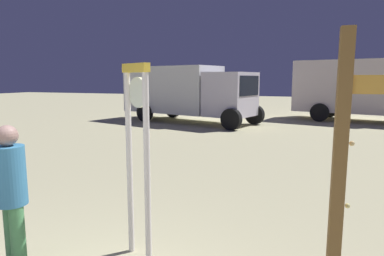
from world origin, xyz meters
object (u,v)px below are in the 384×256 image
object	(u,v)px
standing_clock	(138,145)
arrow_sign	(378,148)
box_truck_near	(185,91)
box_truck_far	(358,88)
person_near_clock	(12,193)

from	to	relation	value
standing_clock	arrow_sign	size ratio (longest dim) A/B	0.91
box_truck_near	box_truck_far	xyz separation A→B (m)	(7.98, 3.07, 0.13)
box_truck_near	box_truck_far	size ratio (longest dim) A/B	1.06
standing_clock	box_truck_near	size ratio (longest dim) A/B	0.32
box_truck_far	standing_clock	bearing A→B (deg)	-104.69
person_near_clock	box_truck_near	world-z (taller)	box_truck_near
person_near_clock	box_truck_near	size ratio (longest dim) A/B	0.23
standing_clock	box_truck_far	world-z (taller)	box_truck_far
arrow_sign	box_truck_far	size ratio (longest dim) A/B	0.37
person_near_clock	box_truck_far	xyz separation A→B (m)	(5.06, 15.95, 0.73)
person_near_clock	box_truck_far	size ratio (longest dim) A/B	0.24
arrow_sign	standing_clock	bearing A→B (deg)	166.95
box_truck_near	box_truck_far	world-z (taller)	box_truck_far
standing_clock	arrow_sign	distance (m)	2.41
standing_clock	box_truck_near	world-z (taller)	box_truck_near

